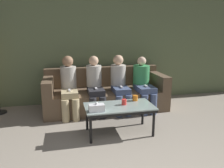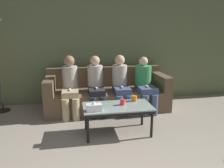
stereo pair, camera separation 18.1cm
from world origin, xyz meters
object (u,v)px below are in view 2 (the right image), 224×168
(cup_near_right, at_px, (134,98))
(coffee_table, at_px, (117,109))
(tissue_box, at_px, (94,107))
(seated_person_left_end, at_px, (70,85))
(cup_near_left, at_px, (122,102))
(couch, at_px, (107,94))
(seated_person_mid_right, at_px, (121,83))
(seated_person_mid_left, at_px, (96,84))
(seated_person_right_end, at_px, (145,83))

(cup_near_right, bearing_deg, coffee_table, -149.48)
(coffee_table, distance_m, tissue_box, 0.41)
(coffee_table, relative_size, seated_person_left_end, 0.94)
(cup_near_left, bearing_deg, coffee_table, -160.94)
(couch, bearing_deg, seated_person_mid_right, -42.32)
(cup_near_left, distance_m, seated_person_mid_left, 0.99)
(coffee_table, height_order, seated_person_mid_right, seated_person_mid_right)
(cup_near_left, relative_size, seated_person_mid_right, 0.08)
(tissue_box, bearing_deg, seated_person_right_end, 44.97)
(seated_person_mid_left, relative_size, seated_person_mid_right, 0.99)
(couch, distance_m, cup_near_right, 1.06)
(seated_person_mid_right, bearing_deg, seated_person_right_end, -0.62)
(couch, distance_m, cup_near_left, 1.17)
(tissue_box, relative_size, seated_person_mid_left, 0.20)
(seated_person_left_end, height_order, seated_person_mid_left, seated_person_left_end)
(seated_person_left_end, distance_m, seated_person_mid_right, 0.97)
(couch, xyz_separation_m, seated_person_right_end, (0.73, -0.23, 0.26))
(couch, bearing_deg, seated_person_right_end, -17.26)
(seated_person_mid_left, bearing_deg, cup_near_right, -54.92)
(tissue_box, distance_m, seated_person_left_end, 1.16)
(couch, bearing_deg, cup_near_left, -86.59)
(seated_person_mid_left, height_order, seated_person_right_end, seated_person_mid_left)
(seated_person_left_end, distance_m, seated_person_right_end, 1.45)
(tissue_box, xyz_separation_m, seated_person_right_end, (1.11, 1.11, 0.06))
(cup_near_right, distance_m, seated_person_mid_left, 0.95)
(coffee_table, height_order, cup_near_right, cup_near_right)
(seated_person_mid_right, bearing_deg, cup_near_left, -100.52)
(cup_near_right, distance_m, seated_person_mid_right, 0.78)
(cup_near_left, relative_size, cup_near_right, 1.00)
(cup_near_left, relative_size, seated_person_mid_left, 0.08)
(coffee_table, xyz_separation_m, seated_person_right_end, (0.74, 0.96, 0.16))
(couch, relative_size, cup_near_right, 27.49)
(cup_near_left, height_order, cup_near_right, same)
(seated_person_left_end, bearing_deg, cup_near_right, -36.75)
(coffee_table, height_order, seated_person_left_end, seated_person_left_end)
(cup_near_left, bearing_deg, cup_near_right, 34.08)
(seated_person_mid_left, bearing_deg, coffee_table, -76.68)
(couch, relative_size, seated_person_mid_left, 2.19)
(couch, height_order, seated_person_mid_left, seated_person_mid_left)
(seated_person_mid_right, bearing_deg, couch, 137.68)
(coffee_table, xyz_separation_m, seated_person_mid_left, (-0.23, 0.96, 0.17))
(coffee_table, relative_size, tissue_box, 4.75)
(cup_near_right, relative_size, seated_person_right_end, 0.08)
(cup_near_right, height_order, seated_person_right_end, seated_person_right_end)
(coffee_table, bearing_deg, seated_person_left_end, 126.71)
(cup_near_left, bearing_deg, tissue_box, -158.11)
(seated_person_mid_left, xyz_separation_m, seated_person_right_end, (0.97, -0.00, -0.01))
(cup_near_left, relative_size, tissue_box, 0.40)
(tissue_box, height_order, seated_person_mid_left, seated_person_mid_left)
(couch, xyz_separation_m, cup_near_right, (0.30, -1.00, 0.19))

